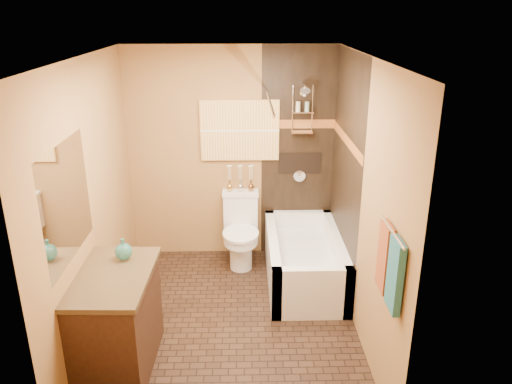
{
  "coord_description": "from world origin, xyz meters",
  "views": [
    {
      "loc": [
        0.15,
        -4.11,
        2.88
      ],
      "look_at": [
        0.26,
        0.4,
        1.2
      ],
      "focal_mm": 35.0,
      "sensor_mm": 36.0,
      "label": 1
    }
  ],
  "objects_px": {
    "sunset_painting": "(240,130)",
    "vanity": "(116,321)",
    "bathtub": "(304,263)",
    "toilet": "(241,230)"
  },
  "relations": [
    {
      "from": "sunset_painting",
      "to": "vanity",
      "type": "relative_size",
      "value": 0.9
    },
    {
      "from": "bathtub",
      "to": "toilet",
      "type": "relative_size",
      "value": 1.79
    },
    {
      "from": "sunset_painting",
      "to": "bathtub",
      "type": "height_order",
      "value": "sunset_painting"
    },
    {
      "from": "sunset_painting",
      "to": "toilet",
      "type": "height_order",
      "value": "sunset_painting"
    },
    {
      "from": "bathtub",
      "to": "sunset_painting",
      "type": "bearing_deg",
      "value": 133.98
    },
    {
      "from": "sunset_painting",
      "to": "bathtub",
      "type": "relative_size",
      "value": 0.6
    },
    {
      "from": "sunset_painting",
      "to": "bathtub",
      "type": "xyz_separation_m",
      "value": [
        0.7,
        -0.73,
        -1.33
      ]
    },
    {
      "from": "toilet",
      "to": "vanity",
      "type": "xyz_separation_m",
      "value": [
        -1.02,
        -1.79,
        0.01
      ]
    },
    {
      "from": "bathtub",
      "to": "vanity",
      "type": "xyz_separation_m",
      "value": [
        -1.72,
        -1.34,
        0.22
      ]
    },
    {
      "from": "sunset_painting",
      "to": "vanity",
      "type": "distance_m",
      "value": 2.56
    }
  ]
}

